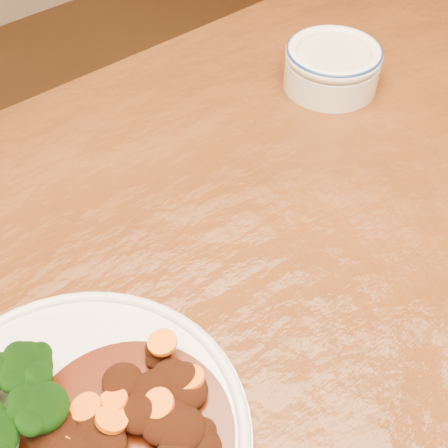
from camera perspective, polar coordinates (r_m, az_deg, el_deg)
dining_table at (r=0.73m, az=3.53°, el=-8.98°), size 1.50×0.90×0.75m
dinner_plate at (r=0.58m, az=-13.73°, el=-18.69°), size 0.31×0.31×0.02m
mince_stew at (r=0.55m, az=-8.18°, el=-17.56°), size 0.18×0.18×0.04m
dip_bowl at (r=0.91m, az=9.87°, el=14.14°), size 0.14×0.14×0.06m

